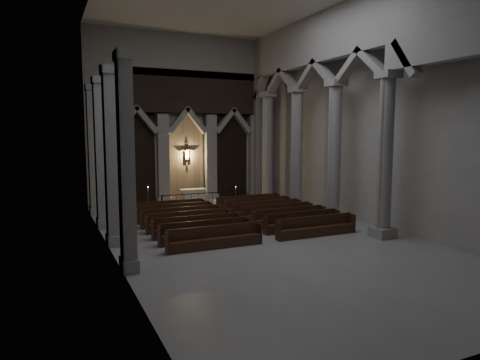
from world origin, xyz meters
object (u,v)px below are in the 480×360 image
(altar_rail, at_px, (199,198))
(candle_stand_right, at_px, (236,199))
(pews, at_px, (235,220))
(worshipper, at_px, (232,201))
(candle_stand_left, at_px, (148,204))
(altar, at_px, (193,195))

(altar_rail, bearing_deg, candle_stand_right, 8.64)
(pews, distance_m, worshipper, 5.05)
(candle_stand_left, height_order, pews, candle_stand_left)
(candle_stand_right, relative_size, worshipper, 1.13)
(altar_rail, height_order, candle_stand_right, candle_stand_right)
(altar, distance_m, altar_rail, 1.70)
(worshipper, bearing_deg, altar_rail, 134.04)
(altar, distance_m, worshipper, 3.62)
(altar_rail, height_order, worshipper, worshipper)
(altar, bearing_deg, worshipper, -62.17)
(altar_rail, distance_m, worshipper, 2.41)
(candle_stand_left, bearing_deg, pews, -62.70)
(candle_stand_left, height_order, worshipper, candle_stand_left)
(altar, relative_size, worshipper, 1.61)
(altar, relative_size, candle_stand_right, 1.43)
(altar, bearing_deg, candle_stand_right, -23.92)
(altar_rail, xyz_separation_m, worshipper, (1.87, -1.51, -0.12))
(candle_stand_right, xyz_separation_m, worshipper, (-1.10, -1.96, 0.22))
(candle_stand_left, bearing_deg, altar_rail, -5.79)
(worshipper, bearing_deg, pews, -118.86)
(candle_stand_left, relative_size, worshipper, 1.43)
(altar, distance_m, candle_stand_right, 3.06)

